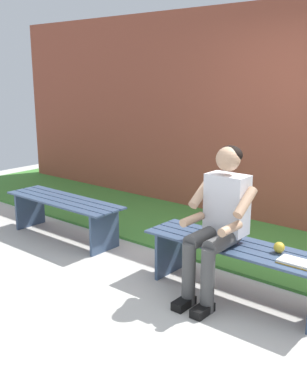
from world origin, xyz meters
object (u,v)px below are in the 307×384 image
(apple, at_px, (279,247))
(book_open, at_px, (306,265))
(bench_far, at_px, (64,209))
(person_seated, at_px, (219,217))
(bench_near, at_px, (237,257))

(apple, relative_size, book_open, 0.21)
(bench_far, relative_size, apple, 17.51)
(apple, bearing_deg, person_seated, 18.60)
(bench_near, relative_size, apple, 18.77)
(bench_far, bearing_deg, bench_near, 180.00)
(person_seated, xyz_separation_m, apple, (-0.46, -0.16, -0.19))
(bench_far, distance_m, apple, 2.56)
(bench_far, distance_m, book_open, 2.82)
(bench_near, distance_m, book_open, 0.62)
(bench_far, relative_size, book_open, 3.73)
(bench_near, relative_size, bench_far, 1.07)
(person_seated, relative_size, apple, 14.38)
(book_open, bearing_deg, apple, -24.10)
(apple, bearing_deg, book_open, 155.87)
(person_seated, bearing_deg, apple, -161.40)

